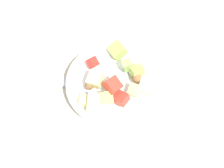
% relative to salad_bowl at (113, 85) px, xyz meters
% --- Properties ---
extents(ground_plane, '(2.40, 2.40, 0.00)m').
position_rel_salad_bowl_xyz_m(ground_plane, '(-0.01, 0.01, -0.04)').
color(ground_plane, silver).
extents(placemat, '(0.51, 0.38, 0.01)m').
position_rel_salad_bowl_xyz_m(placemat, '(-0.01, 0.01, -0.04)').
color(placemat, '#BCB299').
rests_on(placemat, ground_plane).
extents(salad_bowl, '(0.21, 0.21, 0.11)m').
position_rel_salad_bowl_xyz_m(salad_bowl, '(0.00, 0.00, 0.00)').
color(salad_bowl, white).
rests_on(salad_bowl, placemat).
extents(serving_spoon, '(0.23, 0.08, 0.01)m').
position_rel_salad_bowl_xyz_m(serving_spoon, '(0.18, -0.05, -0.03)').
color(serving_spoon, '#B7B7BC').
rests_on(serving_spoon, placemat).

